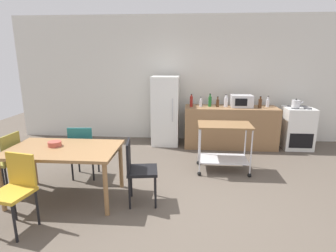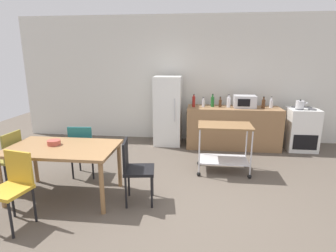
# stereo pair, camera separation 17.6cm
# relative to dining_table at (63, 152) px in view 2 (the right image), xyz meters

# --- Properties ---
(ground_plane) EXTENTS (12.00, 12.00, 0.00)m
(ground_plane) POSITION_rel_dining_table_xyz_m (1.73, -0.05, -0.67)
(ground_plane) COLOR brown
(back_wall) EXTENTS (8.40, 0.12, 2.90)m
(back_wall) POSITION_rel_dining_table_xyz_m (1.73, 3.15, 0.78)
(back_wall) COLOR silver
(back_wall) RESTS_ON ground_plane
(kitchen_counter) EXTENTS (2.00, 0.64, 0.90)m
(kitchen_counter) POSITION_rel_dining_table_xyz_m (2.63, 2.55, -0.22)
(kitchen_counter) COLOR olive
(kitchen_counter) RESTS_ON ground_plane
(dining_table) EXTENTS (1.50, 0.90, 0.75)m
(dining_table) POSITION_rel_dining_table_xyz_m (0.00, 0.00, 0.00)
(dining_table) COLOR olive
(dining_table) RESTS_ON ground_plane
(chair_black) EXTENTS (0.45, 0.45, 0.89)m
(chair_black) POSITION_rel_dining_table_xyz_m (1.03, -0.05, -0.15)
(chair_black) COLOR black
(chair_black) RESTS_ON ground_plane
(chair_mustard) EXTENTS (0.47, 0.47, 0.89)m
(chair_mustard) POSITION_rel_dining_table_xyz_m (-0.26, -0.72, -0.15)
(chair_mustard) COLOR gold
(chair_mustard) RESTS_ON ground_plane
(chair_teal) EXTENTS (0.43, 0.43, 0.89)m
(chair_teal) POSITION_rel_dining_table_xyz_m (0.00, 0.68, -0.15)
(chair_teal) COLOR #1E666B
(chair_teal) RESTS_ON ground_plane
(chair_olive) EXTENTS (0.42, 0.42, 0.89)m
(chair_olive) POSITION_rel_dining_table_xyz_m (-0.96, 0.14, -0.15)
(chair_olive) COLOR olive
(chair_olive) RESTS_ON ground_plane
(stove_oven) EXTENTS (0.60, 0.61, 0.92)m
(stove_oven) POSITION_rel_dining_table_xyz_m (4.08, 2.56, -0.22)
(stove_oven) COLOR white
(stove_oven) RESTS_ON ground_plane
(refrigerator) EXTENTS (0.60, 0.63, 1.55)m
(refrigerator) POSITION_rel_dining_table_xyz_m (1.18, 2.64, 0.10)
(refrigerator) COLOR white
(refrigerator) RESTS_ON ground_plane
(kitchen_cart) EXTENTS (0.91, 0.57, 0.85)m
(kitchen_cart) POSITION_rel_dining_table_xyz_m (2.33, 1.15, -0.10)
(kitchen_cart) COLOR brown
(kitchen_cart) RESTS_ON ground_plane
(bottle_olive_oil) EXTENTS (0.07, 0.07, 0.28)m
(bottle_olive_oil) POSITION_rel_dining_table_xyz_m (1.76, 2.52, 0.35)
(bottle_olive_oil) COLOR maroon
(bottle_olive_oil) RESTS_ON kitchen_counter
(bottle_sparkling_water) EXTENTS (0.06, 0.06, 0.22)m
(bottle_sparkling_water) POSITION_rel_dining_table_xyz_m (1.97, 2.53, 0.32)
(bottle_sparkling_water) COLOR silver
(bottle_sparkling_water) RESTS_ON kitchen_counter
(bottle_sesame_oil) EXTENTS (0.07, 0.07, 0.28)m
(bottle_sesame_oil) POSITION_rel_dining_table_xyz_m (2.17, 2.58, 0.35)
(bottle_sesame_oil) COLOR #1E6628
(bottle_sesame_oil) RESTS_ON kitchen_counter
(bottle_vinegar) EXTENTS (0.07, 0.07, 0.23)m
(bottle_vinegar) POSITION_rel_dining_table_xyz_m (2.33, 2.55, 0.32)
(bottle_vinegar) COLOR #4C2D19
(bottle_vinegar) RESTS_ON kitchen_counter
(bottle_soda) EXTENTS (0.08, 0.08, 0.28)m
(bottle_soda) POSITION_rel_dining_table_xyz_m (2.51, 2.55, 0.34)
(bottle_soda) COLOR silver
(bottle_soda) RESTS_ON kitchen_counter
(microwave) EXTENTS (0.46, 0.35, 0.26)m
(microwave) POSITION_rel_dining_table_xyz_m (2.85, 2.57, 0.36)
(microwave) COLOR silver
(microwave) RESTS_ON kitchen_counter
(bottle_hot_sauce) EXTENTS (0.08, 0.08, 0.25)m
(bottle_hot_sauce) POSITION_rel_dining_table_xyz_m (3.23, 2.50, 0.33)
(bottle_hot_sauce) COLOR #4C2D19
(bottle_hot_sauce) RESTS_ON kitchen_counter
(bottle_wine) EXTENTS (0.07, 0.07, 0.24)m
(bottle_wine) POSITION_rel_dining_table_xyz_m (3.41, 2.59, 0.32)
(bottle_wine) COLOR silver
(bottle_wine) RESTS_ON kitchen_counter
(fruit_bowl) EXTENTS (0.18, 0.18, 0.07)m
(fruit_bowl) POSITION_rel_dining_table_xyz_m (-0.15, 0.07, 0.11)
(fruit_bowl) COLOR #B24C3F
(fruit_bowl) RESTS_ON dining_table
(kettle) EXTENTS (0.24, 0.17, 0.19)m
(kettle) POSITION_rel_dining_table_xyz_m (3.96, 2.47, 0.33)
(kettle) COLOR silver
(kettle) RESTS_ON stove_oven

